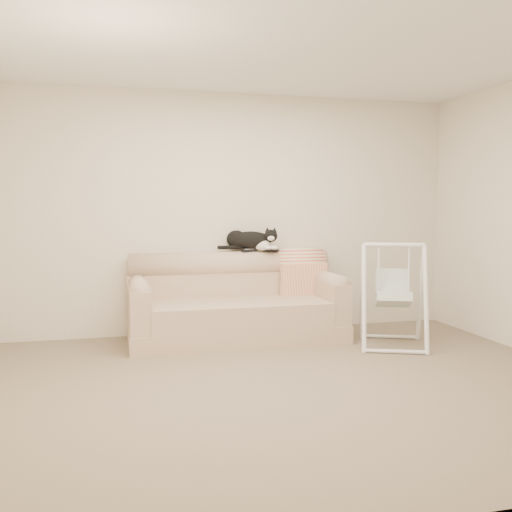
% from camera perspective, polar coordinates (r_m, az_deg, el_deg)
% --- Properties ---
extents(ground_plane, '(5.00, 5.00, 0.00)m').
position_cam_1_polar(ground_plane, '(4.55, 3.07, -12.72)').
color(ground_plane, '#70624E').
rests_on(ground_plane, ground).
extents(room_shell, '(5.04, 4.04, 2.60)m').
position_cam_1_polar(room_shell, '(4.34, 3.16, 6.87)').
color(room_shell, beige).
rests_on(room_shell, ground).
extents(sofa, '(2.20, 0.93, 0.90)m').
position_cam_1_polar(sofa, '(5.98, -2.09, -4.98)').
color(sofa, tan).
rests_on(sofa, ground).
extents(remote_a, '(0.19, 0.09, 0.03)m').
position_cam_1_polar(remote_a, '(6.17, -0.69, 0.58)').
color(remote_a, black).
rests_on(remote_a, sofa).
extents(remote_b, '(0.17, 0.06, 0.02)m').
position_cam_1_polar(remote_b, '(6.21, 1.52, 0.58)').
color(remote_b, black).
rests_on(remote_b, sofa).
extents(tuxedo_cat, '(0.65, 0.42, 0.26)m').
position_cam_1_polar(tuxedo_cat, '(6.20, -0.57, 1.61)').
color(tuxedo_cat, black).
rests_on(tuxedo_cat, sofa).
extents(throw_blanket, '(0.52, 0.38, 0.58)m').
position_cam_1_polar(throw_blanket, '(6.35, 4.41, -0.99)').
color(throw_blanket, '#DD6440').
rests_on(throw_blanket, sofa).
extents(baby_swing, '(0.83, 0.85, 1.04)m').
position_cam_1_polar(baby_swing, '(5.81, 13.54, -3.77)').
color(baby_swing, white).
rests_on(baby_swing, ground).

